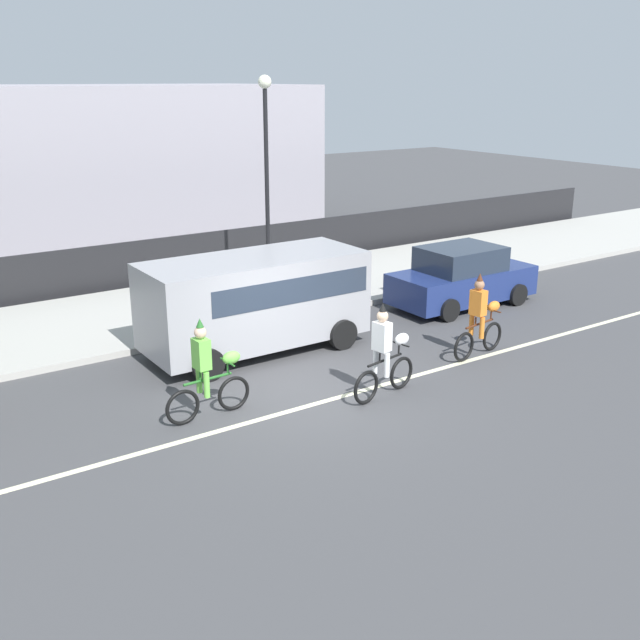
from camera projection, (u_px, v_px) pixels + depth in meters
name	position (u px, v px, depth m)	size (l,w,h in m)	color
ground_plane	(308.00, 393.00, 14.75)	(80.00, 80.00, 0.00)	#424244
road_centre_line	(323.00, 402.00, 14.35)	(36.00, 0.14, 0.01)	beige
sidewalk_curb	(174.00, 309.00, 19.84)	(60.00, 5.00, 0.15)	#ADAAA3
fence_line	(132.00, 265.00, 21.93)	(40.00, 0.08, 1.40)	black
parade_cyclist_lime	(208.00, 374.00, 13.47)	(1.72, 0.50, 1.92)	black
parade_cyclist_zebra	(385.00, 355.00, 14.38)	(1.70, 0.54, 1.92)	black
parade_cyclist_orange	(480.00, 320.00, 16.50)	(1.71, 0.52, 1.92)	black
parked_van_grey	(258.00, 296.00, 16.71)	(5.00, 2.22, 2.18)	#99999E
parked_car_navy	(462.00, 278.00, 20.22)	(4.10, 1.92, 1.64)	navy
street_lamp_post	(266.00, 153.00, 20.36)	(0.36, 0.36, 5.86)	black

